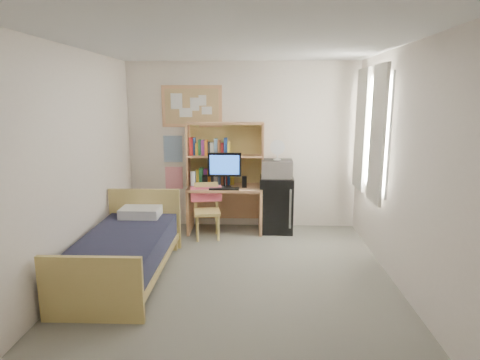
{
  "coord_description": "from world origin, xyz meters",
  "views": [
    {
      "loc": [
        0.24,
        -4.21,
        2.05
      ],
      "look_at": [
        0.01,
        1.2,
        0.94
      ],
      "focal_mm": 30.0,
      "sensor_mm": 36.0,
      "label": 1
    }
  ],
  "objects_px": {
    "bulletin_board": "(192,106)",
    "mini_fridge": "(276,204)",
    "desk": "(225,209)",
    "monitor": "(225,170)",
    "desk_fan": "(277,151)",
    "speaker_right": "(244,182)",
    "speaker_left": "(205,181)",
    "microwave": "(277,169)",
    "desk_chair": "(207,211)",
    "bed": "(124,257)"
  },
  "relations": [
    {
      "from": "speaker_right",
      "to": "speaker_left",
      "type": "bearing_deg",
      "value": 180.0
    },
    {
      "from": "speaker_left",
      "to": "bulletin_board",
      "type": "bearing_deg",
      "value": 121.68
    },
    {
      "from": "monitor",
      "to": "speaker_right",
      "type": "distance_m",
      "value": 0.35
    },
    {
      "from": "bed",
      "to": "desk_fan",
      "type": "relative_size",
      "value": 6.76
    },
    {
      "from": "desk_chair",
      "to": "desk",
      "type": "bearing_deg",
      "value": 44.83
    },
    {
      "from": "speaker_right",
      "to": "desk_fan",
      "type": "relative_size",
      "value": 0.63
    },
    {
      "from": "speaker_left",
      "to": "monitor",
      "type": "bearing_deg",
      "value": -0.0
    },
    {
      "from": "mini_fridge",
      "to": "bed",
      "type": "bearing_deg",
      "value": -134.64
    },
    {
      "from": "bulletin_board",
      "to": "microwave",
      "type": "distance_m",
      "value": 1.64
    },
    {
      "from": "bed",
      "to": "speaker_left",
      "type": "bearing_deg",
      "value": 65.63
    },
    {
      "from": "monitor",
      "to": "desk_fan",
      "type": "height_order",
      "value": "desk_fan"
    },
    {
      "from": "speaker_right",
      "to": "bulletin_board",
      "type": "bearing_deg",
      "value": 156.31
    },
    {
      "from": "bulletin_board",
      "to": "speaker_right",
      "type": "xyz_separation_m",
      "value": [
        0.83,
        -0.34,
        -1.12
      ]
    },
    {
      "from": "bed",
      "to": "monitor",
      "type": "distance_m",
      "value": 2.09
    },
    {
      "from": "desk",
      "to": "speaker_right",
      "type": "bearing_deg",
      "value": -11.31
    },
    {
      "from": "desk_chair",
      "to": "mini_fridge",
      "type": "distance_m",
      "value": 1.1
    },
    {
      "from": "desk",
      "to": "monitor",
      "type": "xyz_separation_m",
      "value": [
        0.0,
        -0.06,
        0.62
      ]
    },
    {
      "from": "desk",
      "to": "speaker_left",
      "type": "bearing_deg",
      "value": -168.69
    },
    {
      "from": "speaker_right",
      "to": "bed",
      "type": "bearing_deg",
      "value": -129.85
    },
    {
      "from": "microwave",
      "to": "desk_chair",
      "type": "bearing_deg",
      "value": -159.69
    },
    {
      "from": "mini_fridge",
      "to": "monitor",
      "type": "bearing_deg",
      "value": -172.05
    },
    {
      "from": "mini_fridge",
      "to": "monitor",
      "type": "distance_m",
      "value": 0.97
    },
    {
      "from": "desk",
      "to": "desk_chair",
      "type": "distance_m",
      "value": 0.42
    },
    {
      "from": "desk",
      "to": "bed",
      "type": "height_order",
      "value": "desk"
    },
    {
      "from": "speaker_left",
      "to": "desk_fan",
      "type": "height_order",
      "value": "desk_fan"
    },
    {
      "from": "desk_chair",
      "to": "microwave",
      "type": "height_order",
      "value": "microwave"
    },
    {
      "from": "bulletin_board",
      "to": "monitor",
      "type": "relative_size",
      "value": 1.75
    },
    {
      "from": "monitor",
      "to": "speaker_left",
      "type": "xyz_separation_m",
      "value": [
        -0.3,
        -0.01,
        -0.18
      ]
    },
    {
      "from": "mini_fridge",
      "to": "speaker_left",
      "type": "relative_size",
      "value": 4.62
    },
    {
      "from": "bulletin_board",
      "to": "mini_fridge",
      "type": "height_order",
      "value": "bulletin_board"
    },
    {
      "from": "speaker_left",
      "to": "speaker_right",
      "type": "distance_m",
      "value": 0.6
    },
    {
      "from": "desk_fan",
      "to": "desk",
      "type": "bearing_deg",
      "value": -177.8
    },
    {
      "from": "mini_fridge",
      "to": "microwave",
      "type": "xyz_separation_m",
      "value": [
        -0.0,
        -0.02,
        0.56
      ]
    },
    {
      "from": "mini_fridge",
      "to": "monitor",
      "type": "xyz_separation_m",
      "value": [
        -0.79,
        -0.09,
        0.55
      ]
    },
    {
      "from": "microwave",
      "to": "desk",
      "type": "bearing_deg",
      "value": -177.8
    },
    {
      "from": "desk_fan",
      "to": "microwave",
      "type": "bearing_deg",
      "value": 0.0
    },
    {
      "from": "bulletin_board",
      "to": "mini_fridge",
      "type": "relative_size",
      "value": 1.09
    },
    {
      "from": "bed",
      "to": "desk_fan",
      "type": "xyz_separation_m",
      "value": [
        1.82,
        1.74,
        1.01
      ]
    },
    {
      "from": "speaker_left",
      "to": "desk",
      "type": "bearing_deg",
      "value": 11.31
    },
    {
      "from": "monitor",
      "to": "speaker_right",
      "type": "height_order",
      "value": "monitor"
    },
    {
      "from": "desk_fan",
      "to": "bed",
      "type": "bearing_deg",
      "value": -134.96
    },
    {
      "from": "bulletin_board",
      "to": "speaker_left",
      "type": "xyz_separation_m",
      "value": [
        0.23,
        -0.36,
        -1.12
      ]
    },
    {
      "from": "desk",
      "to": "monitor",
      "type": "relative_size",
      "value": 2.11
    },
    {
      "from": "mini_fridge",
      "to": "microwave",
      "type": "distance_m",
      "value": 0.56
    },
    {
      "from": "monitor",
      "to": "microwave",
      "type": "height_order",
      "value": "monitor"
    },
    {
      "from": "mini_fridge",
      "to": "speaker_right",
      "type": "relative_size",
      "value": 4.94
    },
    {
      "from": "mini_fridge",
      "to": "speaker_right",
      "type": "height_order",
      "value": "speaker_right"
    },
    {
      "from": "mini_fridge",
      "to": "monitor",
      "type": "height_order",
      "value": "monitor"
    },
    {
      "from": "bed",
      "to": "bulletin_board",
      "type": "bearing_deg",
      "value": 75.47
    },
    {
      "from": "desk_chair",
      "to": "mini_fridge",
      "type": "bearing_deg",
      "value": 9.64
    }
  ]
}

